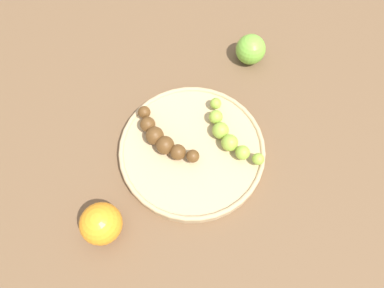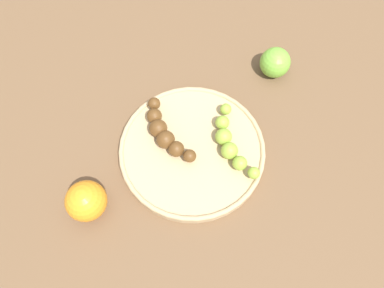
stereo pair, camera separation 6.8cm
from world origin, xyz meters
The scene contains 6 objects.
ground_plane centered at (0.00, 0.00, 0.00)m, with size 2.40×2.40×0.00m, color brown.
fruit_bowl centered at (0.00, 0.00, 0.01)m, with size 0.30×0.30×0.02m.
banana_green centered at (0.08, 0.00, 0.04)m, with size 0.08×0.17×0.03m.
banana_overripe centered at (-0.05, 0.03, 0.04)m, with size 0.09×0.15×0.04m.
orange_fruit centered at (-0.20, -0.10, 0.04)m, with size 0.08×0.08×0.08m, color orange.
apple_green centered at (0.20, 0.19, 0.03)m, with size 0.07×0.07×0.07m, color #72B238.
Camera 1 is at (-0.09, -0.28, 0.66)m, focal length 32.65 mm.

